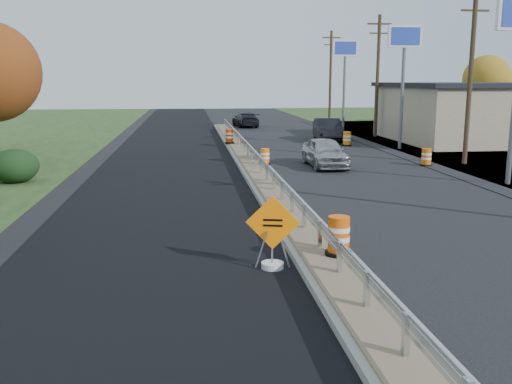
{
  "coord_description": "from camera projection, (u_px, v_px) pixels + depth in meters",
  "views": [
    {
      "loc": [
        -3.35,
        -20.03,
        4.53
      ],
      "look_at": [
        -1.3,
        -2.87,
        1.1
      ],
      "focal_mm": 40.0,
      "sensor_mm": 36.0,
      "label": 1
    }
  ],
  "objects": [
    {
      "name": "barrel_shoulder_mid",
      "position": [
        347.0,
        139.0,
        39.32
      ],
      "size": [
        0.66,
        0.66,
        0.97
      ],
      "color": "black",
      "rests_on": "ground"
    },
    {
      "name": "caution_sign",
      "position": [
        273.0,
        250.0,
        13.78
      ],
      "size": [
        1.28,
        0.55,
        1.81
      ],
      "rotation": [
        0.0,
        0.0,
        -0.23
      ],
      "color": "white",
      "rests_on": "ground"
    },
    {
      "name": "utility_pole_north",
      "position": [
        330.0,
        75.0,
        59.14
      ],
      "size": [
        1.9,
        0.26,
        9.4
      ],
      "color": "#473523",
      "rests_on": "ground"
    },
    {
      "name": "utility_pole_nmid",
      "position": [
        378.0,
        74.0,
        44.53
      ],
      "size": [
        1.9,
        0.26,
        9.4
      ],
      "color": "#473523",
      "rests_on": "ground"
    },
    {
      "name": "hedge_north",
      "position": [
        15.0,
        166.0,
        25.2
      ],
      "size": [
        2.09,
        2.09,
        1.52
      ],
      "primitive_type": "ellipsoid",
      "color": "black",
      "rests_on": "ground"
    },
    {
      "name": "barrel_shoulder_near",
      "position": [
        426.0,
        158.0,
        30.22
      ],
      "size": [
        0.63,
        0.63,
        0.92
      ],
      "color": "black",
      "rests_on": "ground"
    },
    {
      "name": "guardrail",
      "position": [
        254.0,
        154.0,
        29.41
      ],
      "size": [
        0.1,
        46.15,
        0.72
      ],
      "color": "silver",
      "rests_on": "median"
    },
    {
      "name": "milled_overlay",
      "position": [
        169.0,
        167.0,
        30.01
      ],
      "size": [
        7.2,
        120.0,
        0.01
      ],
      "primitive_type": "cube",
      "color": "black",
      "rests_on": "ground"
    },
    {
      "name": "barrel_median_near",
      "position": [
        339.0,
        237.0,
        14.12
      ],
      "size": [
        0.67,
        0.67,
        0.98
      ],
      "color": "black",
      "rests_on": "median"
    },
    {
      "name": "car_dark_mid",
      "position": [
        328.0,
        130.0,
        42.34
      ],
      "size": [
        2.28,
        5.21,
        1.67
      ],
      "primitive_type": "imported",
      "rotation": [
        0.0,
        0.0,
        -0.1
      ],
      "color": "black",
      "rests_on": "ground"
    },
    {
      "name": "ground",
      "position": [
        282.0,
        206.0,
        20.78
      ],
      "size": [
        140.0,
        140.0,
        0.0
      ],
      "primitive_type": "plane",
      "color": "black",
      "rests_on": "ground"
    },
    {
      "name": "pylon_sign_mid",
      "position": [
        404.0,
        48.0,
        36.33
      ],
      "size": [
        2.2,
        0.3,
        7.9
      ],
      "color": "slate",
      "rests_on": "ground"
    },
    {
      "name": "tree_far_yellow",
      "position": [
        487.0,
        79.0,
        56.04
      ],
      "size": [
        4.62,
        4.62,
        6.86
      ],
      "color": "#473523",
      "rests_on": "ground"
    },
    {
      "name": "car_silver",
      "position": [
        325.0,
        152.0,
        29.86
      ],
      "size": [
        1.9,
        4.52,
        1.53
      ],
      "primitive_type": "imported",
      "rotation": [
        0.0,
        0.0,
        0.02
      ],
      "color": "#AEAEB2",
      "rests_on": "ground"
    },
    {
      "name": "barrel_median_far",
      "position": [
        229.0,
        136.0,
        38.77
      ],
      "size": [
        0.66,
        0.66,
        0.96
      ],
      "color": "black",
      "rests_on": "median"
    },
    {
      "name": "utility_pole_smid",
      "position": [
        471.0,
        71.0,
        29.92
      ],
      "size": [
        1.9,
        0.26,
        9.4
      ],
      "color": "#473523",
      "rests_on": "ground"
    },
    {
      "name": "pylon_sign_north",
      "position": [
        345.0,
        56.0,
        49.96
      ],
      "size": [
        2.2,
        0.3,
        7.9
      ],
      "color": "slate",
      "rests_on": "ground"
    },
    {
      "name": "median",
      "position": [
        256.0,
        169.0,
        28.55
      ],
      "size": [
        1.6,
        55.0,
        0.23
      ],
      "color": "gray",
      "rests_on": "ground"
    },
    {
      "name": "barrel_median_mid",
      "position": [
        265.0,
        157.0,
        29.18
      ],
      "size": [
        0.55,
        0.55,
        0.81
      ],
      "color": "black",
      "rests_on": "median"
    },
    {
      "name": "car_dark_far",
      "position": [
        246.0,
        120.0,
        54.94
      ],
      "size": [
        2.42,
        4.99,
        1.4
      ],
      "primitive_type": "imported",
      "rotation": [
        0.0,
        0.0,
        3.24
      ],
      "color": "black",
      "rests_on": "ground"
    }
  ]
}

